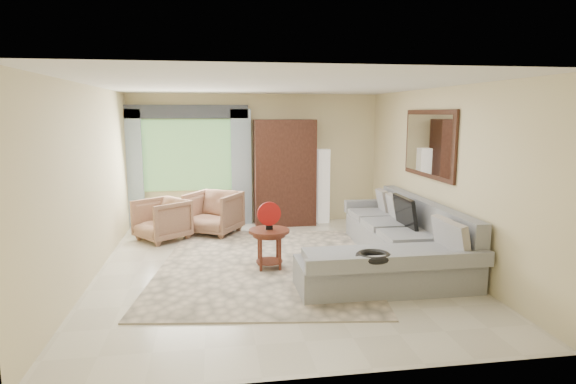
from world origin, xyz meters
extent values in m
plane|color=silver|center=(0.00, 0.00, 0.00)|extent=(6.00, 6.00, 0.00)
cube|color=beige|center=(-0.14, 0.11, 0.01)|extent=(3.51, 4.36, 0.02)
cube|color=#94969C|center=(2.00, 0.50, 0.20)|extent=(0.90, 2.40, 0.40)
cube|color=#94969C|center=(1.30, -1.10, 0.20)|extent=(2.30, 0.80, 0.40)
cube|color=#94969C|center=(2.35, 0.10, 0.65)|extent=(0.20, 3.20, 0.50)
cube|color=#94969C|center=(2.00, 1.78, 0.51)|extent=(0.90, 0.16, 0.22)
cube|color=#94969C|center=(1.30, -1.55, 0.49)|extent=(2.30, 0.10, 0.18)
cube|color=black|center=(2.05, 0.18, 0.72)|extent=(0.14, 0.74, 0.48)
torus|color=black|center=(1.00, -1.43, 0.55)|extent=(0.43, 0.43, 0.09)
cylinder|color=#471F13|center=(-0.09, -0.07, 0.56)|extent=(0.58, 0.58, 0.04)
cylinder|color=#471F13|center=(-0.09, -0.07, 0.26)|extent=(0.39, 0.39, 0.53)
cylinder|color=#9E110F|center=(-0.09, -0.07, 0.81)|extent=(0.34, 0.05, 0.34)
imported|color=#966F52|center=(-1.77, 1.82, 0.37)|extent=(1.12, 1.11, 0.73)
imported|color=#936B50|center=(-0.86, 2.12, 0.40)|extent=(1.17, 1.18, 0.79)
imported|color=#999999|center=(-2.10, 2.39, 0.26)|extent=(0.54, 0.49, 0.53)
cube|color=black|center=(0.55, 2.72, 1.05)|extent=(1.20, 0.55, 2.10)
cube|color=silver|center=(1.35, 2.78, 0.75)|extent=(0.24, 0.24, 1.50)
cube|color=#669E59|center=(-1.35, 2.97, 1.40)|extent=(1.80, 0.04, 1.40)
cube|color=#9EB7CC|center=(-2.40, 2.88, 1.15)|extent=(0.40, 0.08, 2.30)
cube|color=#9EB7CC|center=(-0.30, 2.88, 1.15)|extent=(0.40, 0.08, 2.30)
cube|color=#1E232D|center=(-1.35, 2.90, 2.25)|extent=(2.40, 0.12, 0.26)
cube|color=black|center=(2.47, 0.35, 1.75)|extent=(0.04, 1.70, 1.05)
cube|color=white|center=(2.45, 0.35, 1.75)|extent=(0.02, 1.54, 0.90)
camera|label=1|loc=(-0.85, -6.70, 2.23)|focal=30.00mm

